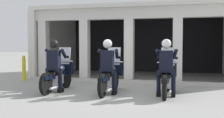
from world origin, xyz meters
TOP-DOWN VIEW (x-y plane):
  - ground_plane at (0.00, 3.00)m, footprint 80.00×80.00m
  - station_building at (0.04, 5.03)m, footprint 8.47×4.86m
  - kerb_strip at (0.04, 2.16)m, footprint 7.97×0.24m
  - motorcycle_left at (-1.65, -0.12)m, footprint 0.62×2.04m
  - police_officer_left at (-1.65, -0.40)m, footprint 0.63×0.61m
  - motorcycle_center at (0.00, -0.06)m, footprint 0.62×2.04m
  - police_officer_center at (0.00, -0.34)m, footprint 0.63×0.61m
  - motorcycle_right at (1.65, 0.02)m, footprint 0.62×2.04m
  - police_officer_right at (1.65, -0.26)m, footprint 0.63×0.61m
  - bollard_kerbside at (-4.12, 1.86)m, footprint 0.14×0.14m

SIDE VIEW (x-z plane):
  - ground_plane at x=0.00m, z-range 0.00..0.00m
  - kerb_strip at x=0.04m, z-range 0.00..0.12m
  - bollard_kerbside at x=-4.12m, z-range 0.00..1.00m
  - motorcycle_left at x=-1.65m, z-range -0.17..1.17m
  - motorcycle_center at x=0.00m, z-range -0.17..1.17m
  - motorcycle_right at x=1.65m, z-range -0.17..1.17m
  - police_officer_left at x=-1.65m, z-range 0.15..1.73m
  - police_officer_center at x=0.00m, z-range 0.15..1.73m
  - police_officer_right at x=1.65m, z-range 0.15..1.73m
  - station_building at x=0.04m, z-range 0.39..3.43m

